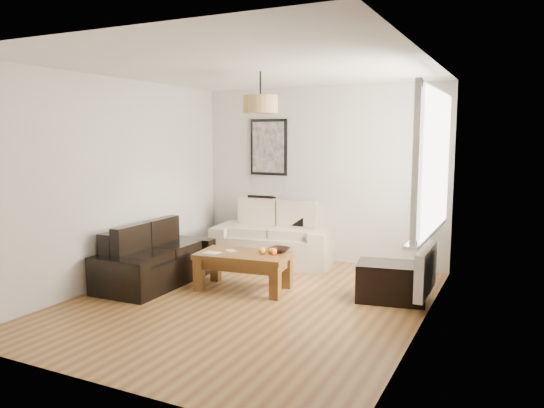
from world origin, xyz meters
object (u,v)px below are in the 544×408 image
at_px(sofa_leather, 156,256).
at_px(coffee_table, 244,271).
at_px(loveseat_cream, 274,234).
at_px(ottoman, 391,282).

distance_m(sofa_leather, coffee_table, 1.18).
height_order(loveseat_cream, ottoman, loveseat_cream).
bearing_deg(coffee_table, ottoman, 11.77).
distance_m(loveseat_cream, coffee_table, 1.44).
bearing_deg(sofa_leather, loveseat_cream, -30.12).
xyz_separation_m(sofa_leather, ottoman, (2.88, 0.59, -0.14)).
bearing_deg(loveseat_cream, ottoman, -36.35).
xyz_separation_m(loveseat_cream, ottoman, (1.99, -1.04, -0.21)).
bearing_deg(coffee_table, sofa_leather, -168.86).
bearing_deg(coffee_table, loveseat_cream, 100.65).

